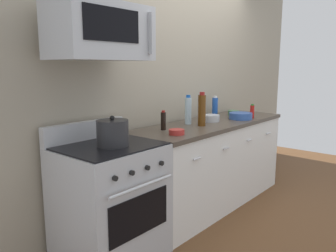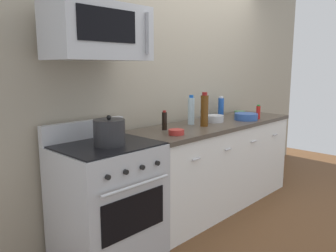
{
  "view_description": "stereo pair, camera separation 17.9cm",
  "coord_description": "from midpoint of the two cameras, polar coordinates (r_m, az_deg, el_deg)",
  "views": [
    {
      "loc": [
        -3.03,
        -1.94,
        1.5
      ],
      "look_at": [
        -0.8,
        -0.05,
        0.99
      ],
      "focal_mm": 35.92,
      "sensor_mm": 36.0,
      "label": 1
    },
    {
      "loc": [
        -2.91,
        -2.08,
        1.5
      ],
      "look_at": [
        -0.8,
        -0.05,
        0.99
      ],
      "focal_mm": 35.92,
      "sensor_mm": 36.0,
      "label": 2
    }
  ],
  "objects": [
    {
      "name": "bottle_soy_sauce_dark",
      "position": [
        3.13,
        1.03,
        0.9
      ],
      "size": [
        0.05,
        0.05,
        0.18
      ],
      "color": "black",
      "rests_on": "countertop_slab"
    },
    {
      "name": "bottle_wine_amber",
      "position": [
        3.35,
        7.73,
        2.67
      ],
      "size": [
        0.08,
        0.08,
        0.34
      ],
      "color": "#59330F",
      "rests_on": "countertop_slab"
    },
    {
      "name": "bowl_red_small",
      "position": [
        2.93,
        3.17,
        -1.01
      ],
      "size": [
        0.14,
        0.14,
        0.05
      ],
      "color": "#B72D28",
      "rests_on": "countertop_slab"
    },
    {
      "name": "bottle_soda_blue",
      "position": [
        4.08,
        10.23,
        3.24
      ],
      "size": [
        0.07,
        0.07,
        0.24
      ],
      "color": "#1E4CA5",
      "rests_on": "countertop_slab"
    },
    {
      "name": "stockpot",
      "position": [
        2.54,
        -7.95,
        -1.07
      ],
      "size": [
        0.24,
        0.24,
        0.23
      ],
      "color": "#262628",
      "rests_on": "range_oven"
    },
    {
      "name": "counter_unit",
      "position": [
        3.73,
        9.4,
        -6.37
      ],
      "size": [
        2.11,
        0.66,
        0.92
      ],
      "color": "white",
      "rests_on": "ground_plane"
    },
    {
      "name": "range_oven",
      "position": [
        2.73,
        -8.37,
        -12.32
      ],
      "size": [
        0.76,
        0.69,
        1.07
      ],
      "color": "#B7BABF",
      "rests_on": "ground_plane"
    },
    {
      "name": "back_wall",
      "position": [
        3.83,
        4.67,
        7.68
      ],
      "size": [
        5.2,
        0.1,
        2.7
      ],
      "primitive_type": "cube",
      "color": "#9E937F",
      "rests_on": "ground_plane"
    },
    {
      "name": "microwave",
      "position": [
        2.58,
        -9.75,
        15.37
      ],
      "size": [
        0.74,
        0.44,
        0.4
      ],
      "color": "#B7BABF"
    },
    {
      "name": "bottle_hot_sauce_red",
      "position": [
        3.96,
        16.33,
        2.26
      ],
      "size": [
        0.05,
        0.05,
        0.16
      ],
      "color": "#B21914",
      "rests_on": "countertop_slab"
    },
    {
      "name": "bottle_water_clear",
      "position": [
        3.45,
        5.44,
        2.63
      ],
      "size": [
        0.07,
        0.07,
        0.3
      ],
      "color": "silver",
      "rests_on": "countertop_slab"
    },
    {
      "name": "bowl_green_glaze",
      "position": [
        4.13,
        13.3,
        2.08
      ],
      "size": [
        0.13,
        0.13,
        0.06
      ],
      "color": "#477A4C",
      "rests_on": "countertop_slab"
    },
    {
      "name": "ground_plane",
      "position": [
        3.89,
        9.19,
        -12.89
      ],
      "size": [
        6.24,
        6.24,
        0.0
      ],
      "primitive_type": "plane",
      "color": "brown"
    },
    {
      "name": "bowl_blue_mixing",
      "position": [
        3.86,
        14.4,
        1.6
      ],
      "size": [
        0.26,
        0.26,
        0.07
      ],
      "color": "#2D519E",
      "rests_on": "countertop_slab"
    },
    {
      "name": "bowl_steel_prep",
      "position": [
        3.64,
        9.3,
        1.28
      ],
      "size": [
        0.19,
        0.19,
        0.07
      ],
      "color": "#B2B5BA",
      "rests_on": "countertop_slab"
    }
  ]
}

